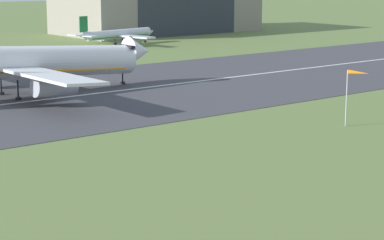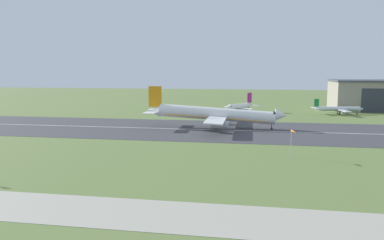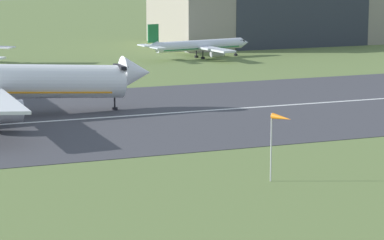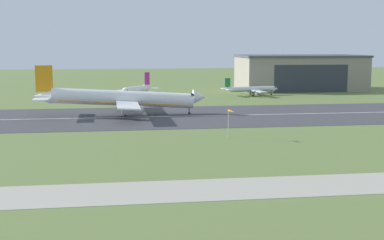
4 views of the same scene
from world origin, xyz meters
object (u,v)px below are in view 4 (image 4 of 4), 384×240
object	(u,v)px
airplane_parked_west	(251,89)
windsock_pole	(231,113)
airplane_landing	(122,99)
airplane_parked_centre	(136,90)

from	to	relation	value
airplane_parked_west	windsock_pole	world-z (taller)	airplane_parked_west
airplane_landing	airplane_parked_centre	xyz separation A→B (m)	(6.55, 56.05, -2.38)
airplane_parked_centre	windsock_pole	xyz separation A→B (m)	(17.94, -101.92, 3.44)
airplane_landing	airplane_parked_centre	world-z (taller)	airplane_landing
airplane_landing	windsock_pole	distance (m)	52.01
airplane_parked_west	windsock_pole	xyz separation A→B (m)	(-31.27, -100.96, 3.56)
airplane_landing	airplane_parked_west	world-z (taller)	airplane_landing
airplane_landing	windsock_pole	size ratio (longest dim) A/B	7.74
airplane_parked_centre	windsock_pole	bearing A→B (deg)	-80.01
airplane_landing	windsock_pole	xyz separation A→B (m)	(24.50, -45.87, 1.06)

